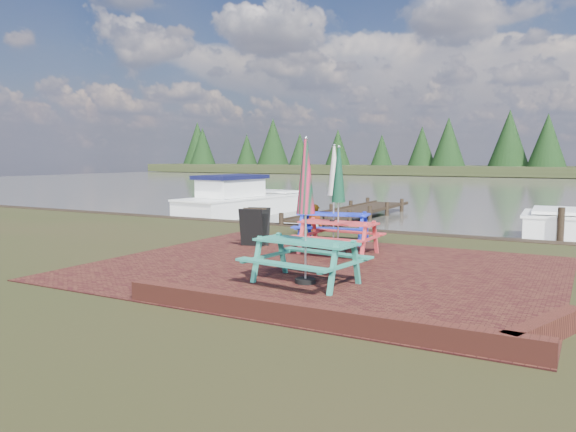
# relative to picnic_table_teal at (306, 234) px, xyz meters

# --- Properties ---
(ground) EXTENTS (120.00, 120.00, 0.00)m
(ground) POSITION_rel_picnic_table_teal_xyz_m (-0.35, 0.37, -0.90)
(ground) COLOR black
(ground) RESTS_ON ground
(paving) EXTENTS (9.00, 7.50, 0.02)m
(paving) POSITION_rel_picnic_table_teal_xyz_m (-0.35, 1.37, -0.89)
(paving) COLOR #341110
(paving) RESTS_ON ground
(brick_wall) EXTENTS (6.21, 1.79, 0.30)m
(brick_wall) POSITION_rel_picnic_table_teal_xyz_m (1.80, -2.04, -0.75)
(brick_wall) COLOR #4C1E16
(brick_wall) RESTS_ON ground
(water) EXTENTS (120.00, 60.00, 0.02)m
(water) POSITION_rel_picnic_table_teal_xyz_m (-0.35, 37.37, -0.90)
(water) COLOR #45423B
(water) RESTS_ON ground
(far_treeline) EXTENTS (120.00, 10.00, 8.10)m
(far_treeline) POSITION_rel_picnic_table_teal_xyz_m (-0.35, 66.37, 2.38)
(far_treeline) COLOR black
(far_treeline) RESTS_ON ground
(picnic_table_teal) EXTENTS (2.04, 1.87, 2.56)m
(picnic_table_teal) POSITION_rel_picnic_table_teal_xyz_m (0.00, 0.00, 0.00)
(picnic_table_teal) COLOR #277F6A
(picnic_table_teal) RESTS_ON ground
(picnic_table_red) EXTENTS (1.79, 1.59, 2.47)m
(picnic_table_red) POSITION_rel_picnic_table_teal_xyz_m (-0.73, 3.10, -0.03)
(picnic_table_red) COLOR #BB3033
(picnic_table_red) RESTS_ON ground
(picnic_table_blue) EXTENTS (2.09, 1.92, 2.54)m
(picnic_table_blue) POSITION_rel_picnic_table_teal_xyz_m (-1.55, 4.67, -0.01)
(picnic_table_blue) COLOR #1A2DC9
(picnic_table_blue) RESTS_ON ground
(chalkboard) EXTENTS (0.64, 0.70, 0.96)m
(chalkboard) POSITION_rel_picnic_table_teal_xyz_m (-3.03, 3.15, -0.40)
(chalkboard) COLOR black
(chalkboard) RESTS_ON ground
(jetty) EXTENTS (1.76, 9.08, 1.00)m
(jetty) POSITION_rel_picnic_table_teal_xyz_m (-3.85, 11.65, -0.78)
(jetty) COLOR black
(jetty) RESTS_ON ground
(boat_jetty) EXTENTS (2.82, 6.58, 1.85)m
(boat_jetty) POSITION_rel_picnic_table_teal_xyz_m (-8.60, 10.90, -0.54)
(boat_jetty) COLOR white
(boat_jetty) RESTS_ON ground
(person) EXTENTS (0.63, 0.46, 1.60)m
(person) POSITION_rel_picnic_table_teal_xyz_m (-3.02, 6.58, -0.10)
(person) COLOR gray
(person) RESTS_ON ground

